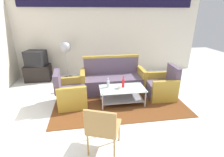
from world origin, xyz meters
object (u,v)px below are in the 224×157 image
Objects in this scene: cup at (120,87)px; couch at (113,80)px; coffee_table at (122,93)px; tv_stand at (38,73)px; pedestal_fan at (65,49)px; wicker_chair at (103,126)px; bottle_clear at (108,84)px; television at (36,58)px; bottle_red at (123,83)px; armchair_left at (71,94)px; armchair_right at (162,87)px.

couch is at bearing 93.44° from cup.
coffee_table is 3.12m from tv_stand.
pedestal_fan is 1.51× the size of wicker_chair.
bottle_clear is 2.45× the size of cup.
television is at bearing 138.56° from wicker_chair.
armchair_left is at bearing 176.73° from bottle_red.
couch is at bearing 72.53° from bottle_clear.
cup is at bearing 93.16° from couch.
television is (0.00, 0.00, 0.50)m from tv_stand.
bottle_clear is at bearing -58.28° from pedestal_fan.
couch is 18.03× the size of cup.
television reaches higher than armchair_right.
tv_stand is (-1.19, 1.80, -0.03)m from armchair_left.
wicker_chair is (1.81, -3.44, -0.27)m from television.
cup is (1.19, -0.16, 0.17)m from armchair_left.
tv_stand is (-2.44, 1.94, -0.01)m from coffee_table.
tv_stand is 1.16× the size of television.
coffee_table is 1.38× the size of tv_stand.
armchair_left is 2.16m from tv_stand.
armchair_left reaches higher than coffee_table.
pedestal_fan reaches higher than tv_stand.
bottle_red is 1.70m from wicker_chair.
tv_stand is (-2.38, 1.96, -0.20)m from cup.
couch reaches higher than tv_stand.
pedestal_fan is (-2.60, 1.80, 0.73)m from armchair_right.
pedestal_fan is at bearing -40.78° from couch.
coffee_table is 3.76× the size of bottle_red.
armchair_left is at bearing 172.50° from cup.
armchair_right is at bearing -26.19° from tv_stand.
pedestal_fan reaches higher than armchair_left.
coffee_table is at bearing 103.07° from armchair_right.
bottle_clear is at bearing -40.88° from tv_stand.
armchair_left is 2.91× the size of bottle_red.
pedestal_fan is at bearing 128.35° from bottle_red.
television is at bearing 140.49° from cup.
bottle_clear is at bearing 96.57° from armchair_right.
couch is 7.37× the size of bottle_clear.
cup is 0.08× the size of pedestal_fan.
cup is 2.53m from pedestal_fan.
armchair_left is 3.48× the size of bottle_clear.
pedestal_fan is (-1.43, 2.01, 0.55)m from cup.
pedestal_fan is at bearing 3.01° from tv_stand.
couch is at bearing 168.49° from television.
pedestal_fan reaches higher than coffee_table.
wicker_chair is at bearing -110.94° from cup.
bottle_red is at bearing 82.25° from armchair_left.
armchair_left reaches higher than wicker_chair.
tv_stand is at bearing 139.12° from bottle_clear.
television reaches higher than bottle_clear.
couch is 2.61× the size of television.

